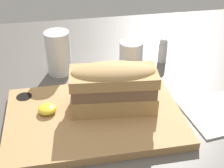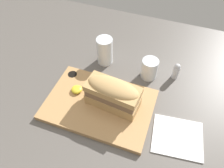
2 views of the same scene
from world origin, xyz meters
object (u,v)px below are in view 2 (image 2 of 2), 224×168
Objects in this scene: wine_glass at (149,69)px; napkin at (177,137)px; water_glass at (105,52)px; sandwich at (113,93)px; serving_board at (99,104)px; salt_shaker at (176,71)px.

wine_glass is 27.69cm from napkin.
wine_glass is (19.17, -1.86, -1.36)cm from water_glass.
napkin is (23.62, -4.25, -7.31)cm from sandwich.
water_glass is at bearing 174.47° from wine_glass.
sandwich is 2.29× the size of wine_glass.
sandwich is (4.61, 1.47, 6.60)cm from serving_board.
napkin is (15.28, -22.83, -3.51)cm from wine_glass.
wine_glass reaches higher than salt_shaker.
serving_board is at bearing -74.15° from water_glass.
water_glass is 29.15cm from salt_shaker.
water_glass reaches higher than napkin.
wine_glass reaches higher than serving_board.
sandwich is at bearing 169.80° from napkin.
napkin is at bearing -78.21° from salt_shaker.
napkin is at bearing -10.20° from sandwich.
water_glass is at bearing -178.15° from salt_shaker.
sandwich is 28.39cm from salt_shaker.
serving_board is 24.03cm from wine_glass.
sandwich is 1.61× the size of water_glass.
napkin is at bearing -35.63° from water_glass.
sandwich is at bearing -62.09° from water_glass.
sandwich reaches higher than water_glass.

